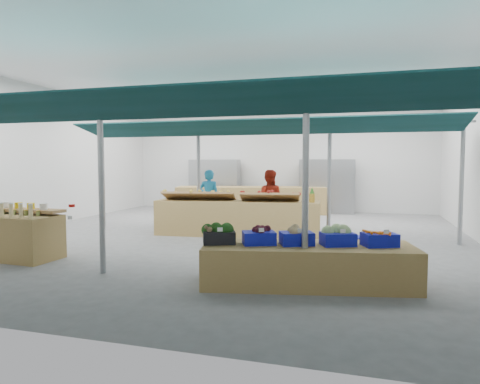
{
  "coord_description": "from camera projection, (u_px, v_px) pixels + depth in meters",
  "views": [
    {
      "loc": [
        3.33,
        -10.37,
        1.92
      ],
      "look_at": [
        0.79,
        -1.6,
        1.28
      ],
      "focal_mm": 32.0,
      "sensor_mm": 36.0,
      "label": 1
    }
  ],
  "objects": [
    {
      "name": "far_counter",
      "position": [
        251.0,
        200.0,
        16.08
      ],
      "size": [
        5.66,
        2.32,
        1.0
      ],
      "primitive_type": "cube",
      "rotation": [
        0.0,
        0.0,
        0.23
      ],
      "color": "olive",
      "rests_on": "floor"
    },
    {
      "name": "sparrow",
      "position": [
        209.0,
        229.0,
        6.66
      ],
      "size": [
        0.12,
        0.09,
        0.11
      ],
      "rotation": [
        0.0,
        0.0,
        0.4
      ],
      "color": "brown",
      "rests_on": "crate_broccoli"
    },
    {
      "name": "crate_carrots",
      "position": [
        380.0,
        239.0,
        6.57
      ],
      "size": [
        0.6,
        0.52,
        0.29
      ],
      "rotation": [
        0.0,
        0.0,
        0.4
      ],
      "color": "#0F15A8",
      "rests_on": "veg_counter"
    },
    {
      "name": "pole_ribbon",
      "position": [
        72.0,
        207.0,
        8.07
      ],
      "size": [
        0.12,
        0.12,
        0.28
      ],
      "color": "red",
      "rests_on": "pole_grid"
    },
    {
      "name": "apple_heap_yellow",
      "position": [
        199.0,
        194.0,
        11.3
      ],
      "size": [
        1.99,
        1.01,
        0.27
      ],
      "rotation": [
        0.0,
        0.0,
        0.17
      ],
      "color": "#997247",
      "rests_on": "fruit_counter"
    },
    {
      "name": "bottle_shelf",
      "position": [
        13.0,
        235.0,
        8.57
      ],
      "size": [
        2.01,
        1.26,
        1.15
      ],
      "rotation": [
        0.0,
        0.0,
        -0.05
      ],
      "color": "olive",
      "rests_on": "floor"
    },
    {
      "name": "crate_cabbage",
      "position": [
        338.0,
        235.0,
        6.61
      ],
      "size": [
        0.6,
        0.52,
        0.35
      ],
      "rotation": [
        0.0,
        0.0,
        0.4
      ],
      "color": "#0F15A8",
      "rests_on": "veg_counter"
    },
    {
      "name": "back_shelving_left",
      "position": [
        215.0,
        185.0,
        17.37
      ],
      "size": [
        2.0,
        0.5,
        2.0
      ],
      "primitive_type": "cube",
      "color": "#B23F33",
      "rests_on": "floor"
    },
    {
      "name": "hall",
      "position": [
        243.0,
        137.0,
        12.19
      ],
      "size": [
        13.0,
        13.0,
        13.0
      ],
      "color": "silver",
      "rests_on": "ground"
    },
    {
      "name": "vendor_left",
      "position": [
        209.0,
        198.0,
        12.6
      ],
      "size": [
        0.66,
        0.46,
        1.71
      ],
      "primitive_type": "imported",
      "rotation": [
        0.0,
        0.0,
        3.23
      ],
      "color": "#1971A4",
      "rests_on": "floor"
    },
    {
      "name": "crate_beets",
      "position": [
        259.0,
        236.0,
        6.71
      ],
      "size": [
        0.6,
        0.52,
        0.29
      ],
      "rotation": [
        0.0,
        0.0,
        0.4
      ],
      "color": "#0F15A8",
      "rests_on": "veg_counter"
    },
    {
      "name": "fruit_counter",
      "position": [
        238.0,
        218.0,
        11.24
      ],
      "size": [
        4.34,
        1.38,
        0.92
      ],
      "primitive_type": "cube",
      "rotation": [
        0.0,
        0.0,
        0.09
      ],
      "color": "olive",
      "rests_on": "floor"
    },
    {
      "name": "apple_heap_red",
      "position": [
        270.0,
        195.0,
        10.93
      ],
      "size": [
        1.6,
        0.94,
        0.27
      ],
      "rotation": [
        0.0,
        0.0,
        0.17
      ],
      "color": "#997247",
      "rests_on": "fruit_counter"
    },
    {
      "name": "pineapple",
      "position": [
        312.0,
        195.0,
        10.72
      ],
      "size": [
        0.14,
        0.14,
        0.39
      ],
      "rotation": [
        0.0,
        0.0,
        0.17
      ],
      "color": "#8C6019",
      "rests_on": "fruit_counter"
    },
    {
      "name": "crate_stack",
      "position": [
        356.0,
        254.0,
        7.45
      ],
      "size": [
        0.57,
        0.43,
        0.63
      ],
      "primitive_type": "cube",
      "rotation": [
        0.0,
        0.0,
        0.13
      ],
      "color": "#0F15A8",
      "rests_on": "floor"
    },
    {
      "name": "veg_counter",
      "position": [
        308.0,
        265.0,
        6.68
      ],
      "size": [
        3.41,
        1.72,
        0.63
      ],
      "primitive_type": "cube",
      "rotation": [
        0.0,
        0.0,
        0.2
      ],
      "color": "olive",
      "rests_on": "floor"
    },
    {
      "name": "pole_grid",
      "position": [
        236.0,
        167.0,
        8.99
      ],
      "size": [
        10.0,
        4.6,
        3.0
      ],
      "color": "gray",
      "rests_on": "floor"
    },
    {
      "name": "crate_celeriac",
      "position": [
        297.0,
        236.0,
        6.67
      ],
      "size": [
        0.6,
        0.52,
        0.31
      ],
      "rotation": [
        0.0,
        0.0,
        0.4
      ],
      "color": "#0F15A8",
      "rests_on": "veg_counter"
    },
    {
      "name": "awnings",
      "position": [
        236.0,
        121.0,
        8.92
      ],
      "size": [
        9.5,
        7.08,
        0.3
      ],
      "color": "#0A2C2B",
      "rests_on": "pole_grid"
    },
    {
      "name": "crate_broccoli",
      "position": [
        219.0,
        234.0,
        6.76
      ],
      "size": [
        0.6,
        0.52,
        0.35
      ],
      "rotation": [
        0.0,
        0.0,
        0.4
      ],
      "color": "black",
      "rests_on": "veg_counter"
    },
    {
      "name": "vendor_right",
      "position": [
        269.0,
        200.0,
        12.1
      ],
      "size": [
        0.88,
        0.72,
        1.71
      ],
      "primitive_type": "imported",
      "rotation": [
        0.0,
        0.0,
        3.23
      ],
      "color": "maroon",
      "rests_on": "floor"
    },
    {
      "name": "back_shelving_right",
      "position": [
        327.0,
        187.0,
        16.12
      ],
      "size": [
        2.0,
        0.5,
        2.0
      ],
      "primitive_type": "cube",
      "color": "#B23F33",
      "rests_on": "floor"
    },
    {
      "name": "floor",
      "position": [
        228.0,
        237.0,
        11.0
      ],
      "size": [
        13.0,
        13.0,
        0.0
      ],
      "primitive_type": "plane",
      "color": "slate",
      "rests_on": "ground"
    }
  ]
}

